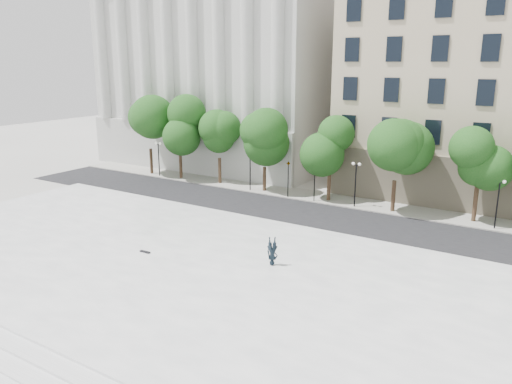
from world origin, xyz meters
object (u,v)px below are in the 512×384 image
person_lying (272,261)px  skateboard (145,252)px  traffic_light_west (288,162)px  traffic_light_east (315,164)px

person_lying → skateboard: person_lying is taller
person_lying → skateboard: size_ratio=2.28×
traffic_light_west → skateboard: bearing=-92.1°
skateboard → traffic_light_west: bearing=86.2°
traffic_light_east → person_lying: 17.47m
skateboard → traffic_light_east: bearing=77.7°
traffic_light_west → person_lying: 18.48m
traffic_light_east → skateboard: (-3.61, -19.26, -3.28)m
traffic_light_east → person_lying: size_ratio=2.26×
person_lying → traffic_light_east: bearing=78.7°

